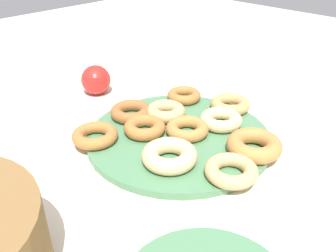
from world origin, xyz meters
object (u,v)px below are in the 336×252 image
at_px(donut_4, 221,120).
at_px(donut_5, 230,104).
at_px(donut_8, 254,145).
at_px(donut_3, 187,129).
at_px(donut_9, 145,128).
at_px(donut_6, 231,171).
at_px(apple, 96,80).
at_px(donut_0, 170,155).
at_px(donut_2, 131,112).
at_px(donut_7, 184,95).
at_px(donut_plate, 179,137).
at_px(donut_1, 95,135).
at_px(donut_10, 166,111).

height_order(donut_4, donut_5, donut_4).
bearing_deg(donut_5, donut_8, 139.79).
bearing_deg(donut_3, donut_5, -88.91).
relative_size(donut_5, donut_9, 1.06).
xyz_separation_m(donut_4, donut_8, (-0.10, 0.04, 0.00)).
distance_m(donut_6, apple, 0.44).
distance_m(donut_0, donut_6, 0.11).
height_order(donut_8, donut_9, donut_8).
height_order(donut_2, donut_7, donut_2).
xyz_separation_m(donut_3, donut_4, (-0.03, -0.07, 0.00)).
relative_size(donut_0, donut_6, 1.11).
relative_size(donut_plate, apple, 4.98).
distance_m(donut_6, donut_7, 0.29).
bearing_deg(donut_9, donut_1, 61.10).
bearing_deg(donut_9, donut_6, -179.17).
distance_m(donut_1, donut_5, 0.30).
distance_m(donut_2, donut_5, 0.21).
bearing_deg(donut_5, donut_2, 53.39).
bearing_deg(apple, donut_0, 163.60).
relative_size(donut_3, donut_7, 1.08).
bearing_deg(apple, donut_3, 178.26).
bearing_deg(donut_5, donut_10, 58.68).
distance_m(donut_plate, apple, 0.29).
relative_size(donut_plate, donut_9, 4.39).
distance_m(donut_4, donut_10, 0.12).
xyz_separation_m(donut_1, donut_5, (-0.11, -0.28, 0.00)).
distance_m(donut_5, donut_7, 0.11).
xyz_separation_m(donut_2, donut_9, (-0.07, 0.03, 0.00)).
distance_m(donut_1, donut_8, 0.29).
bearing_deg(donut_0, donut_9, -20.21).
distance_m(donut_1, donut_10, 0.16).
bearing_deg(apple, donut_10, -177.07).
height_order(donut_0, donut_4, donut_0).
height_order(donut_7, donut_8, donut_8).
bearing_deg(donut_10, donut_5, -121.32).
bearing_deg(donut_2, donut_4, -147.15).
distance_m(donut_8, apple, 0.43).
bearing_deg(donut_4, donut_3, 70.62).
xyz_separation_m(donut_1, donut_8, (-0.23, -0.17, 0.00)).
xyz_separation_m(donut_plate, donut_1, (0.10, 0.13, 0.02)).
height_order(donut_9, donut_10, donut_10).
bearing_deg(donut_4, donut_plate, 65.82).
bearing_deg(donut_1, donut_3, -128.22).
xyz_separation_m(donut_1, donut_2, (0.02, -0.11, 0.00)).
relative_size(donut_7, donut_9, 0.95).
height_order(donut_5, donut_10, donut_10).
bearing_deg(apple, donut_9, 165.27).
bearing_deg(donut_plate, donut_5, -93.41).
bearing_deg(donut_3, donut_plate, 42.50).
height_order(donut_2, donut_6, same).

